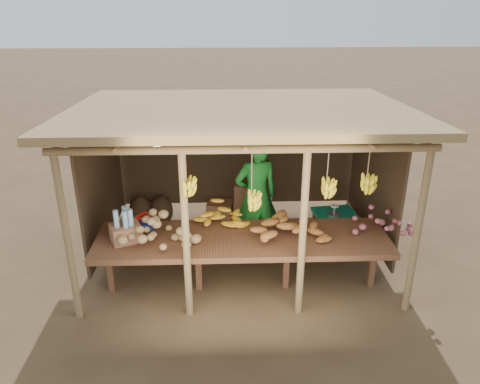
{
  "coord_description": "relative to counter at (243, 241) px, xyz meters",
  "views": [
    {
      "loc": [
        -0.23,
        -6.43,
        3.8
      ],
      "look_at": [
        0.0,
        0.0,
        1.05
      ],
      "focal_mm": 35.0,
      "sensor_mm": 36.0,
      "label": 1
    }
  ],
  "objects": [
    {
      "name": "onion_heap",
      "position": [
        1.9,
        0.08,
        0.24
      ],
      "size": [
        1.02,
        0.82,
        0.36
      ],
      "primitive_type": null,
      "rotation": [
        0.0,
        0.0,
        0.37
      ],
      "color": "#B55864",
      "rests_on": "counter"
    },
    {
      "name": "ground",
      "position": [
        -0.0,
        0.95,
        -0.74
      ],
      "size": [
        60.0,
        60.0,
        0.0
      ],
      "primitive_type": "plane",
      "color": "brown",
      "rests_on": "ground"
    },
    {
      "name": "sweet_potato_heap",
      "position": [
        0.55,
        0.05,
        0.24
      ],
      "size": [
        1.17,
        0.8,
        0.36
      ],
      "primitive_type": null,
      "rotation": [
        0.0,
        0.0,
        -0.14
      ],
      "color": "#A4652A",
      "rests_on": "counter"
    },
    {
      "name": "burlap_sacks",
      "position": [
        -1.55,
        2.15,
        -0.5
      ],
      "size": [
        0.78,
        0.41,
        0.55
      ],
      "color": "#463320",
      "rests_on": "ground"
    },
    {
      "name": "banana_pile",
      "position": [
        -0.31,
        0.45,
        0.24
      ],
      "size": [
        0.69,
        0.43,
        0.35
      ],
      "primitive_type": null,
      "rotation": [
        0.0,
        0.0,
        0.02
      ],
      "color": "yellow",
      "rests_on": "counter"
    },
    {
      "name": "stall_structure",
      "position": [
        0.05,
        0.93,
        1.18
      ],
      "size": [
        4.7,
        3.5,
        2.43
      ],
      "color": "olive",
      "rests_on": "ground"
    },
    {
      "name": "tarp_crate",
      "position": [
        1.52,
        1.12,
        -0.42
      ],
      "size": [
        0.71,
        0.63,
        0.77
      ],
      "color": "brown",
      "rests_on": "ground"
    },
    {
      "name": "counter",
      "position": [
        0.0,
        0.0,
        0.0
      ],
      "size": [
        3.9,
        1.05,
        0.8
      ],
      "color": "brown",
      "rests_on": "ground"
    },
    {
      "name": "tomato_basin",
      "position": [
        -1.36,
        0.37,
        0.14
      ],
      "size": [
        0.35,
        0.35,
        0.18
      ],
      "rotation": [
        0.0,
        0.0,
        0.3
      ],
      "color": "navy",
      "rests_on": "counter"
    },
    {
      "name": "potato_heap",
      "position": [
        -1.13,
        -0.09,
        0.25
      ],
      "size": [
        1.16,
        0.75,
        0.37
      ],
      "primitive_type": null,
      "rotation": [
        0.0,
        0.0,
        0.09
      ],
      "color": "tan",
      "rests_on": "counter"
    },
    {
      "name": "vendor",
      "position": [
        0.25,
        1.01,
        0.21
      ],
      "size": [
        0.79,
        0.64,
        1.89
      ],
      "primitive_type": "imported",
      "rotation": [
        0.0,
        0.0,
        3.45
      ],
      "color": "#1A7524",
      "rests_on": "ground"
    },
    {
      "name": "carton_stack",
      "position": [
        0.01,
        2.08,
        -0.43
      ],
      "size": [
        0.98,
        0.42,
        0.71
      ],
      "color": "#976543",
      "rests_on": "ground"
    },
    {
      "name": "bottle_box",
      "position": [
        -1.53,
        -0.04,
        0.24
      ],
      "size": [
        0.46,
        0.42,
        0.47
      ],
      "color": "#976543",
      "rests_on": "counter"
    }
  ]
}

